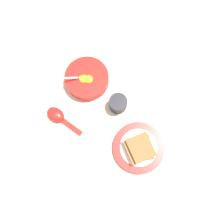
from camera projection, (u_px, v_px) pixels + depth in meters
The scene contains 6 objects.
ground_plane at pixel (84, 117), 0.89m from camera, with size 3.00×3.00×0.00m, color beige.
egg_bowl at pixel (87, 79), 0.90m from camera, with size 0.18×0.18×0.08m.
toast_plate at pixel (138, 148), 0.85m from camera, with size 0.20×0.20×0.02m.
toast_sandwich at pixel (140, 148), 0.82m from camera, with size 0.12×0.12×0.05m.
soup_spoon at pixel (58, 116), 0.87m from camera, with size 0.16×0.13×0.03m.
drinking_cup at pixel (118, 104), 0.87m from camera, with size 0.07×0.07×0.06m.
Camera 1 is at (-0.11, 0.20, 0.87)m, focal length 35.00 mm.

